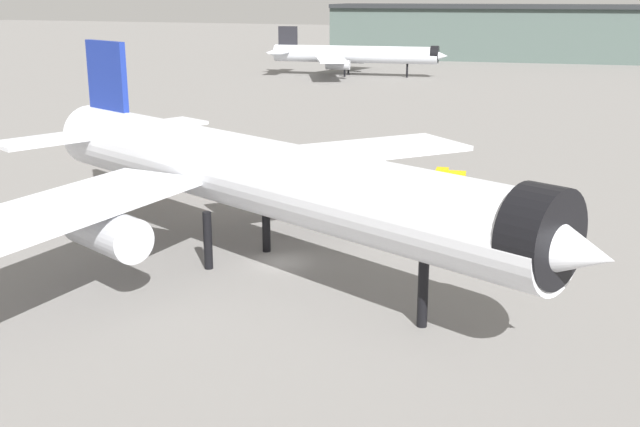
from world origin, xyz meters
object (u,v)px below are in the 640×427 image
Objects in this scene: airliner_near_gate at (254,176)px; service_truck_front at (228,159)px; baggage_cart_trailing at (379,167)px; baggage_tug_wing at (450,177)px; airliner_far_taxiway at (353,55)px.

airliner_near_gate is 33.13m from service_truck_front.
airliner_near_gate is 33.41m from baggage_cart_trailing.
service_truck_front is 1.75× the size of baggage_tug_wing.
service_truck_front is 2.14× the size of baggage_cart_trailing.
service_truck_front reaches higher than baggage_cart_trailing.
airliner_near_gate is 18.92× the size of baggage_cart_trailing.
airliner_far_taxiway is (-41.75, 137.07, -1.71)m from airliner_near_gate.
baggage_tug_wing is at bearing 99.07° from airliner_near_gate.
service_truck_front is 25.27m from baggage_tug_wing.
airliner_near_gate is at bearing 160.48° from baggage_cart_trailing.
service_truck_front is at bearing -85.19° from airliner_far_taxiway.
service_truck_front is (-17.44, 27.65, -5.42)m from airliner_near_gate.
baggage_cart_trailing is (-8.61, 1.90, 0.00)m from baggage_tug_wing.
baggage_tug_wing is 1.22× the size of baggage_cart_trailing.
airliner_far_taxiway is 111.99m from baggage_cart_trailing.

